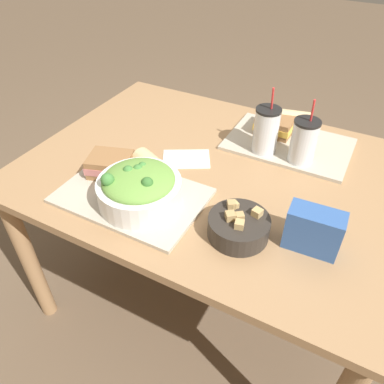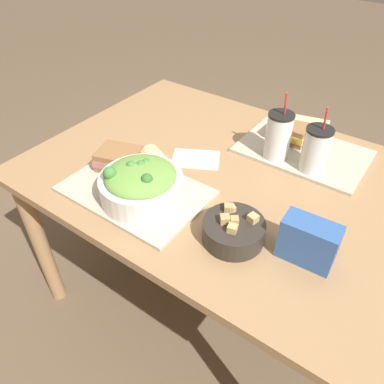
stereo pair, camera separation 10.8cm
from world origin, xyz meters
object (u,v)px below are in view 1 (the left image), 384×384
(chip_bag, at_px, (313,230))
(sandwich_near, at_px, (111,164))
(napkin_folded, at_px, (186,159))
(baguette_near, at_px, (154,169))
(salad_bowl, at_px, (139,187))
(drink_cup_red, at_px, (303,142))
(sandwich_far, at_px, (275,125))
(soup_bowl, at_px, (239,226))
(baguette_far, at_px, (289,119))
(drink_cup_dark, at_px, (266,132))

(chip_bag, bearing_deg, sandwich_near, 176.38)
(napkin_folded, bearing_deg, sandwich_near, -131.24)
(baguette_near, xyz_separation_m, chip_bag, (0.52, -0.05, 0.01))
(salad_bowl, bearing_deg, sandwich_near, 155.16)
(sandwich_near, xyz_separation_m, drink_cup_red, (0.53, 0.36, 0.04))
(sandwich_far, bearing_deg, soup_bowl, -80.11)
(baguette_near, xyz_separation_m, drink_cup_red, (0.39, 0.32, 0.04))
(baguette_near, height_order, baguette_far, same)
(soup_bowl, distance_m, baguette_near, 0.35)
(salad_bowl, bearing_deg, napkin_folded, 88.88)
(soup_bowl, relative_size, baguette_far, 1.01)
(drink_cup_dark, relative_size, napkin_folded, 1.21)
(soup_bowl, bearing_deg, napkin_folded, 140.14)
(salad_bowl, relative_size, sandwich_far, 1.79)
(soup_bowl, relative_size, sandwich_near, 1.00)
(soup_bowl, bearing_deg, chip_bag, 14.80)
(drink_cup_dark, height_order, chip_bag, drink_cup_dark)
(drink_cup_dark, relative_size, drink_cup_red, 1.04)
(salad_bowl, xyz_separation_m, sandwich_far, (0.22, 0.58, -0.02))
(sandwich_far, relative_size, chip_bag, 0.96)
(soup_bowl, height_order, drink_cup_red, drink_cup_red)
(sandwich_far, bearing_deg, salad_bowl, -109.77)
(napkin_folded, bearing_deg, sandwich_far, 54.39)
(sandwich_far, bearing_deg, drink_cup_red, -43.68)
(drink_cup_red, xyz_separation_m, chip_bag, (0.13, -0.37, -0.02))
(salad_bowl, distance_m, drink_cup_dark, 0.50)
(sandwich_near, relative_size, baguette_near, 0.96)
(drink_cup_red, xyz_separation_m, napkin_folded, (-0.35, -0.17, -0.08))
(salad_bowl, relative_size, drink_cup_dark, 1.04)
(salad_bowl, xyz_separation_m, chip_bag, (0.49, 0.07, -0.01))
(soup_bowl, xyz_separation_m, drink_cup_dark, (-0.08, 0.42, 0.05))
(drink_cup_dark, distance_m, napkin_folded, 0.29)
(sandwich_near, distance_m, baguette_near, 0.15)
(sandwich_near, xyz_separation_m, napkin_folded, (0.17, 0.20, -0.04))
(baguette_far, bearing_deg, drink_cup_red, -165.53)
(sandwich_near, relative_size, chip_bag, 1.17)
(sandwich_near, distance_m, chip_bag, 0.66)
(soup_bowl, height_order, napkin_folded, soup_bowl)
(baguette_far, height_order, chip_bag, chip_bag)
(chip_bag, bearing_deg, drink_cup_dark, 122.39)
(sandwich_near, bearing_deg, baguette_near, -1.06)
(drink_cup_red, bearing_deg, baguette_near, -140.57)
(soup_bowl, relative_size, baguette_near, 0.96)
(salad_bowl, distance_m, drink_cup_red, 0.57)
(baguette_far, xyz_separation_m, drink_cup_dark, (-0.03, -0.20, 0.04))
(sandwich_far, bearing_deg, chip_bag, -60.74)
(sandwich_far, relative_size, baguette_far, 0.83)
(baguette_far, bearing_deg, salad_bowl, 145.24)
(sandwich_near, bearing_deg, soup_bowl, -24.94)
(sandwich_near, height_order, drink_cup_dark, drink_cup_dark)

